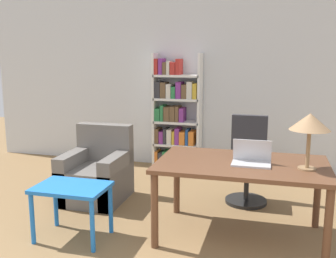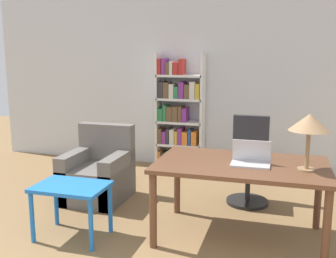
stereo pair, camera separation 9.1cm
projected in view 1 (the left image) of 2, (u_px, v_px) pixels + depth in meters
The scene contains 8 objects.
wall_back at pixel (226, 83), 6.01m from camera, with size 8.00×0.06×2.70m.
desk at pixel (242, 171), 3.78m from camera, with size 1.62×0.98×0.76m.
laptop at pixel (251, 159), 3.69m from camera, with size 0.36×0.22×0.23m.
table_lamp at pixel (310, 123), 3.46m from camera, with size 0.36×0.36×0.51m.
office_chair at pixel (248, 164), 4.78m from camera, with size 0.50×0.50×1.05m.
side_table_blue at pixel (72, 194), 3.79m from camera, with size 0.69×0.49×0.54m.
armchair at pixel (97, 176), 4.87m from camera, with size 0.72×0.78×0.90m.
bookshelf at pixel (175, 116), 6.12m from camera, with size 0.75×0.28×1.80m.
Camera 1 is at (0.71, -1.53, 1.78)m, focal length 42.00 mm.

